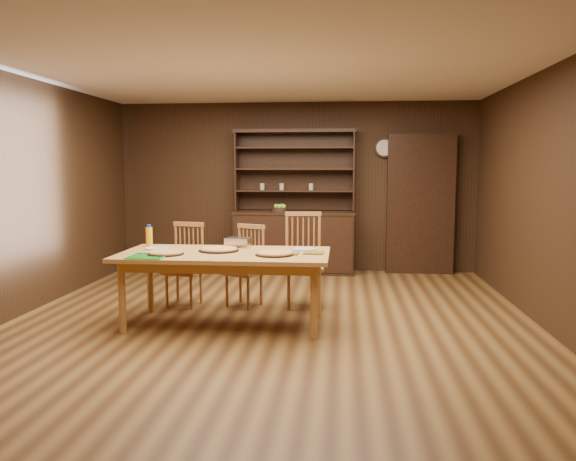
# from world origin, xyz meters

# --- Properties ---
(floor) EXTENTS (6.00, 6.00, 0.00)m
(floor) POSITION_xyz_m (0.00, 0.00, 0.00)
(floor) COLOR brown
(floor) RESTS_ON ground
(room_shell) EXTENTS (6.00, 6.00, 6.00)m
(room_shell) POSITION_xyz_m (0.00, 0.00, 1.58)
(room_shell) COLOR silver
(room_shell) RESTS_ON floor
(china_hutch) EXTENTS (1.84, 0.52, 2.17)m
(china_hutch) POSITION_xyz_m (-0.00, 2.75, 0.60)
(china_hutch) COLOR black
(china_hutch) RESTS_ON floor
(doorway) EXTENTS (1.00, 0.18, 2.10)m
(doorway) POSITION_xyz_m (1.90, 2.90, 1.05)
(doorway) COLOR black
(doorway) RESTS_ON floor
(wall_clock) EXTENTS (0.30, 0.05, 0.30)m
(wall_clock) POSITION_xyz_m (1.35, 2.96, 1.90)
(wall_clock) COLOR black
(wall_clock) RESTS_ON room_shell
(dining_table) EXTENTS (2.11, 1.06, 0.75)m
(dining_table) POSITION_xyz_m (-0.46, -0.18, 0.68)
(dining_table) COLOR #C28043
(dining_table) RESTS_ON floor
(chair_left) EXTENTS (0.45, 0.43, 0.97)m
(chair_left) POSITION_xyz_m (-1.09, 0.62, 0.51)
(chair_left) COLOR olive
(chair_left) RESTS_ON floor
(chair_center) EXTENTS (0.50, 0.49, 0.94)m
(chair_center) POSITION_xyz_m (-0.37, 0.67, 0.50)
(chair_center) COLOR olive
(chair_center) RESTS_ON floor
(chair_right) EXTENTS (0.49, 0.47, 1.09)m
(chair_right) POSITION_xyz_m (0.28, 0.73, 0.58)
(chair_right) COLOR olive
(chair_right) RESTS_ON floor
(pizza_left) EXTENTS (0.36, 0.36, 0.04)m
(pizza_left) POSITION_xyz_m (-1.01, -0.38, 0.77)
(pizza_left) COLOR black
(pizza_left) RESTS_ON dining_table
(pizza_right) EXTENTS (0.38, 0.38, 0.04)m
(pizza_right) POSITION_xyz_m (0.07, -0.31, 0.77)
(pizza_right) COLOR black
(pizza_right) RESTS_ON dining_table
(pizza_center) EXTENTS (0.42, 0.42, 0.04)m
(pizza_center) POSITION_xyz_m (-0.54, -0.10, 0.77)
(pizza_center) COLOR black
(pizza_center) RESTS_ON dining_table
(cooling_rack) EXTENTS (0.37, 0.37, 0.02)m
(cooling_rack) POSITION_xyz_m (-1.14, -0.52, 0.76)
(cooling_rack) COLOR #0C9C2A
(cooling_rack) RESTS_ON dining_table
(plate_left) EXTENTS (0.27, 0.27, 0.02)m
(plate_left) POSITION_xyz_m (-1.21, -0.02, 0.76)
(plate_left) COLOR silver
(plate_left) RESTS_ON dining_table
(plate_right) EXTENTS (0.26, 0.26, 0.02)m
(plate_right) POSITION_xyz_m (0.33, 0.07, 0.76)
(plate_right) COLOR silver
(plate_right) RESTS_ON dining_table
(foil_dish) EXTENTS (0.29, 0.23, 0.10)m
(foil_dish) POSITION_xyz_m (-0.38, 0.19, 0.80)
(foil_dish) COLOR white
(foil_dish) RESTS_ON dining_table
(juice_bottle) EXTENTS (0.07, 0.07, 0.24)m
(juice_bottle) POSITION_xyz_m (-1.38, 0.19, 0.86)
(juice_bottle) COLOR #FEA00D
(juice_bottle) RESTS_ON dining_table
(pot_holder_a) EXTENTS (0.20, 0.20, 0.01)m
(pot_holder_a) POSITION_xyz_m (0.45, -0.16, 0.76)
(pot_holder_a) COLOR #9E1912
(pot_holder_a) RESTS_ON dining_table
(pot_holder_b) EXTENTS (0.20, 0.20, 0.01)m
(pot_holder_b) POSITION_xyz_m (0.20, -0.22, 0.76)
(pot_holder_b) COLOR #9E1912
(pot_holder_b) RESTS_ON dining_table
(fruit_bowl) EXTENTS (0.26, 0.26, 0.12)m
(fruit_bowl) POSITION_xyz_m (-0.21, 2.69, 0.99)
(fruit_bowl) COLOR black
(fruit_bowl) RESTS_ON china_hutch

